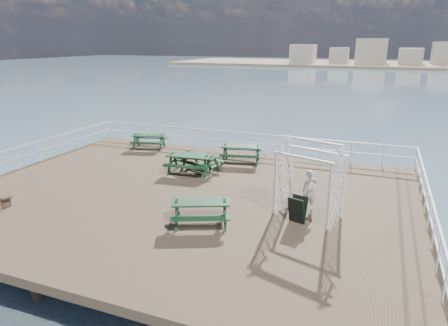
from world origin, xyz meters
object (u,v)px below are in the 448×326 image
picnic_table_a (149,138)px  picnic_table_b (201,158)px  picnic_table_d (189,160)px  person (309,191)px  picnic_table_c (241,150)px  picnic_table_e (201,208)px  trellis_arbor (309,183)px

picnic_table_a → picnic_table_b: bearing=-45.9°
picnic_table_a → picnic_table_d: bearing=-53.1°
picnic_table_d → person: bearing=-26.8°
picnic_table_a → picnic_table_b: picnic_table_b is taller
picnic_table_c → picnic_table_e: bearing=-93.3°
picnic_table_e → person: (3.16, 2.43, 0.17)m
picnic_table_d → person: size_ratio=1.41×
picnic_table_e → trellis_arbor: 3.80m
picnic_table_b → picnic_table_d: 0.66m
person → picnic_table_b: bearing=126.5°
trellis_arbor → person: trellis_arbor is taller
picnic_table_c → picnic_table_e: 7.35m
picnic_table_e → person: size_ratio=1.54×
picnic_table_c → person: 6.44m
picnic_table_a → picnic_table_c: 5.87m
picnic_table_d → trellis_arbor: (5.96, -2.76, 0.59)m
picnic_table_e → trellis_arbor: trellis_arbor is taller
picnic_table_b → trellis_arbor: bearing=-8.8°
picnic_table_b → picnic_table_c: bearing=76.8°
picnic_table_b → picnic_table_e: size_ratio=0.96×
trellis_arbor → picnic_table_b: bearing=166.7°
person → picnic_table_e: bearing=-168.5°
picnic_table_c → person: person is taller
trellis_arbor → picnic_table_c: bearing=146.5°
picnic_table_b → person: bearing=-5.5°
person → picnic_table_c: bearing=105.2°
picnic_table_b → picnic_table_c: (1.36, 1.93, 0.05)m
picnic_table_e → trellis_arbor: size_ratio=0.86×
picnic_table_b → person: (5.61, -2.90, 0.19)m
picnic_table_b → picnic_table_d: (-0.31, -0.58, 0.05)m
picnic_table_c → person: bearing=-60.5°
picnic_table_d → trellis_arbor: bearing=-30.3°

